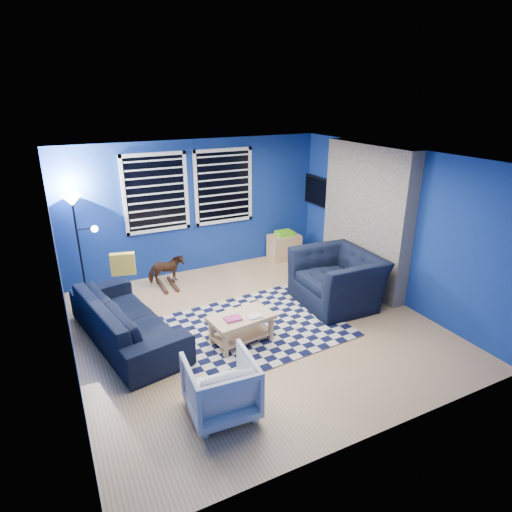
{
  "coord_description": "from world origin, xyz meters",
  "views": [
    {
      "loc": [
        -2.49,
        -5.03,
        3.29
      ],
      "look_at": [
        0.16,
        0.3,
        1.0
      ],
      "focal_mm": 30.0,
      "sensor_mm": 36.0,
      "label": 1
    }
  ],
  "objects_px": {
    "coffee_table": "(241,323)",
    "floor_lamp": "(75,215)",
    "armchair_big": "(337,279)",
    "rocking_horse": "(166,270)",
    "armchair_bent": "(221,386)",
    "sofa": "(126,319)",
    "tv": "(320,192)",
    "cabinet": "(284,246)"
  },
  "relations": [
    {
      "from": "rocking_horse",
      "to": "cabinet",
      "type": "height_order",
      "value": "cabinet"
    },
    {
      "from": "armchair_big",
      "to": "armchair_bent",
      "type": "xyz_separation_m",
      "value": [
        -2.68,
        -1.57,
        -0.1
      ]
    },
    {
      "from": "tv",
      "to": "coffee_table",
      "type": "distance_m",
      "value": 3.8
    },
    {
      "from": "tv",
      "to": "armchair_bent",
      "type": "relative_size",
      "value": 1.36
    },
    {
      "from": "coffee_table",
      "to": "floor_lamp",
      "type": "xyz_separation_m",
      "value": [
        -1.76,
        2.56,
        1.13
      ]
    },
    {
      "from": "tv",
      "to": "armchair_bent",
      "type": "bearing_deg",
      "value": -135.94
    },
    {
      "from": "armchair_bent",
      "to": "floor_lamp",
      "type": "relative_size",
      "value": 0.42
    },
    {
      "from": "coffee_table",
      "to": "cabinet",
      "type": "height_order",
      "value": "cabinet"
    },
    {
      "from": "rocking_horse",
      "to": "coffee_table",
      "type": "xyz_separation_m",
      "value": [
        0.44,
        -2.24,
        -0.03
      ]
    },
    {
      "from": "armchair_bent",
      "to": "rocking_horse",
      "type": "height_order",
      "value": "armchair_bent"
    },
    {
      "from": "tv",
      "to": "armchair_bent",
      "type": "xyz_separation_m",
      "value": [
        -3.59,
        -3.48,
        -1.07
      ]
    },
    {
      "from": "coffee_table",
      "to": "rocking_horse",
      "type": "bearing_deg",
      "value": 100.98
    },
    {
      "from": "armchair_bent",
      "to": "cabinet",
      "type": "distance_m",
      "value": 4.71
    },
    {
      "from": "tv",
      "to": "sofa",
      "type": "height_order",
      "value": "tv"
    },
    {
      "from": "armchair_bent",
      "to": "coffee_table",
      "type": "distance_m",
      "value": 1.4
    },
    {
      "from": "sofa",
      "to": "armchair_bent",
      "type": "xyz_separation_m",
      "value": [
        0.63,
        -1.95,
        0.0
      ]
    },
    {
      "from": "armchair_bent",
      "to": "cabinet",
      "type": "relative_size",
      "value": 1.16
    },
    {
      "from": "armchair_bent",
      "to": "coffee_table",
      "type": "bearing_deg",
      "value": -119.94
    },
    {
      "from": "sofa",
      "to": "rocking_horse",
      "type": "distance_m",
      "value": 1.76
    },
    {
      "from": "armchair_big",
      "to": "coffee_table",
      "type": "relative_size",
      "value": 1.43
    },
    {
      "from": "coffee_table",
      "to": "tv",
      "type": "bearing_deg",
      "value": 39.35
    },
    {
      "from": "armchair_bent",
      "to": "floor_lamp",
      "type": "distance_m",
      "value": 4.0
    },
    {
      "from": "armchair_big",
      "to": "armchair_bent",
      "type": "bearing_deg",
      "value": -57.89
    },
    {
      "from": "coffee_table",
      "to": "sofa",
      "type": "bearing_deg",
      "value": 150.94
    },
    {
      "from": "sofa",
      "to": "coffee_table",
      "type": "bearing_deg",
      "value": -130.18
    },
    {
      "from": "tv",
      "to": "rocking_horse",
      "type": "distance_m",
      "value": 3.42
    },
    {
      "from": "floor_lamp",
      "to": "tv",
      "type": "bearing_deg",
      "value": -3.09
    },
    {
      "from": "rocking_horse",
      "to": "sofa",
      "type": "bearing_deg",
      "value": 147.88
    },
    {
      "from": "cabinet",
      "to": "coffee_table",
      "type": "bearing_deg",
      "value": -128.61
    },
    {
      "from": "armchair_big",
      "to": "rocking_horse",
      "type": "distance_m",
      "value": 2.98
    },
    {
      "from": "cabinet",
      "to": "floor_lamp",
      "type": "distance_m",
      "value": 4.07
    },
    {
      "from": "armchair_big",
      "to": "rocking_horse",
      "type": "xyz_separation_m",
      "value": [
        -2.34,
        1.85,
        -0.1
      ]
    },
    {
      "from": "armchair_bent",
      "to": "armchair_big",
      "type": "bearing_deg",
      "value": -146.02
    },
    {
      "from": "armchair_bent",
      "to": "cabinet",
      "type": "bearing_deg",
      "value": -124.6
    },
    {
      "from": "armchair_bent",
      "to": "coffee_table",
      "type": "relative_size",
      "value": 0.79
    },
    {
      "from": "tv",
      "to": "armchair_big",
      "type": "relative_size",
      "value": 0.76
    },
    {
      "from": "armchair_big",
      "to": "cabinet",
      "type": "xyz_separation_m",
      "value": [
        0.23,
        2.13,
        -0.16
      ]
    },
    {
      "from": "tv",
      "to": "coffee_table",
      "type": "height_order",
      "value": "tv"
    },
    {
      "from": "cabinet",
      "to": "sofa",
      "type": "bearing_deg",
      "value": -152.11
    },
    {
      "from": "rocking_horse",
      "to": "cabinet",
      "type": "xyz_separation_m",
      "value": [
        2.58,
        0.28,
        -0.06
      ]
    },
    {
      "from": "sofa",
      "to": "cabinet",
      "type": "distance_m",
      "value": 3.95
    },
    {
      "from": "rocking_horse",
      "to": "armchair_big",
      "type": "bearing_deg",
      "value": -126.88
    }
  ]
}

